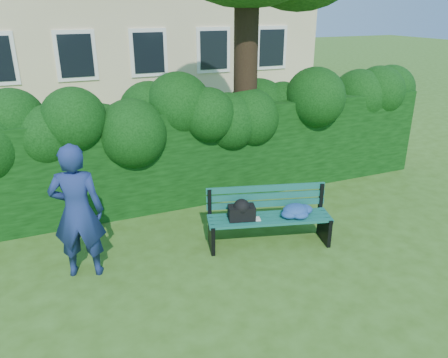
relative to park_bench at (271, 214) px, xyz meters
name	(u,v)px	position (x,y,z in m)	size (l,w,h in m)	color
ground	(239,249)	(-0.54, 0.01, -0.50)	(80.00, 80.00, 0.00)	#365A18
hedge	(191,153)	(-0.54, 2.21, 0.40)	(10.00, 1.00, 1.80)	black
park_bench	(271,214)	(0.00, 0.00, 0.00)	(1.98, 1.04, 0.89)	#0F4C49
man_reading	(77,212)	(-2.81, 0.28, 0.46)	(0.70, 0.46, 1.91)	navy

